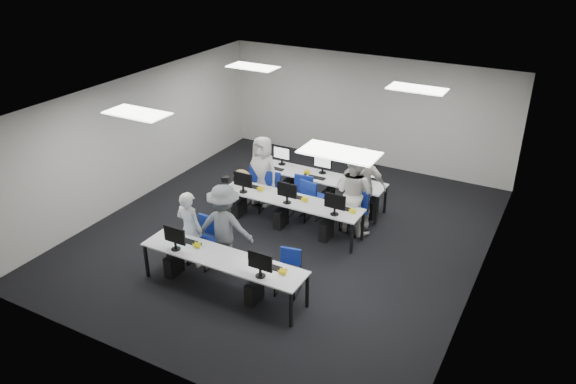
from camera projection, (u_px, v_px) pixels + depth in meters
The scene contains 23 objects.
room at pixel (287, 170), 11.56m from camera, with size 9.00×9.02×3.00m.
ceiling_panels at pixel (287, 100), 10.90m from camera, with size 5.20×4.60×0.02m.
desk_front at pixel (223, 260), 10.02m from camera, with size 3.20×0.70×0.73m.
desk_mid at pixel (291, 201), 12.07m from camera, with size 3.20×0.70×0.73m.
desk_back at pixel (319, 178), 13.18m from camera, with size 3.20×0.70×0.73m.
equipment_front at pixel (214, 272), 10.23m from camera, with size 2.51×0.41×1.19m.
equipment_mid at pixel (283, 213), 12.28m from camera, with size 2.91×0.41×1.19m.
equipment_back at pixel (326, 191), 13.25m from camera, with size 2.91×0.41×1.19m.
chair_0 at pixel (204, 250), 11.03m from camera, with size 0.49×0.54×0.96m.
chair_1 at pixel (288, 280), 10.19m from camera, with size 0.48×0.51×0.83m.
chair_2 at pixel (255, 196), 13.16m from camera, with size 0.52×0.56×0.95m.
chair_3 at pixel (300, 205), 12.75m from camera, with size 0.51×0.55×0.95m.
chair_4 at pixel (354, 219), 12.18m from camera, with size 0.59×0.61×0.91m.
chair_5 at pixel (275, 192), 13.39m from camera, with size 0.51×0.54×0.89m.
chair_6 at pixel (313, 204), 12.80m from camera, with size 0.53×0.56×0.94m.
chair_7 at pixel (357, 212), 12.51m from camera, with size 0.52×0.54×0.86m.
handbag at pixel (242, 176), 12.72m from camera, with size 0.40×0.26×0.33m, color #A08652.
student_0 at pixel (190, 229), 10.79m from camera, with size 0.57×0.38×1.57m, color beige.
student_1 at pixel (354, 193), 11.94m from camera, with size 0.88×0.69×1.81m, color beige.
student_2 at pixel (263, 171), 13.13m from camera, with size 0.82×0.54×1.68m, color beige.
student_3 at pixel (361, 187), 12.19m from camera, with size 1.07×0.44×1.82m, color beige.
photographer at pixel (225, 227), 10.71m from camera, with size 1.12×0.64×1.73m, color slate.
dslr_camera at pixel (226, 179), 10.46m from camera, with size 0.14×0.18×0.10m, color black.
Camera 1 is at (5.06, -9.29, 6.17)m, focal length 35.00 mm.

